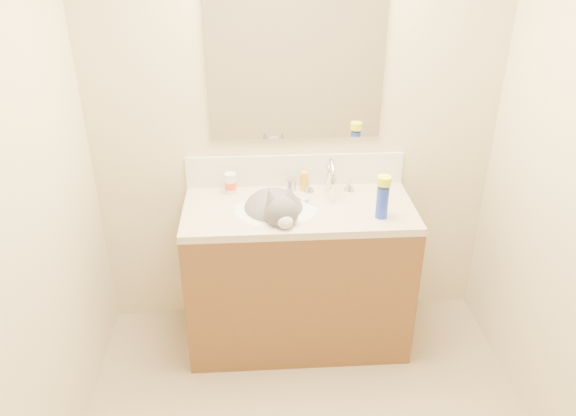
{
  "coord_description": "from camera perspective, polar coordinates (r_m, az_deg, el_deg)",
  "views": [
    {
      "loc": [
        -0.22,
        -1.59,
        2.22
      ],
      "look_at": [
        -0.06,
        0.92,
        0.88
      ],
      "focal_mm": 35.0,
      "sensor_mm": 36.0,
      "label": 1
    }
  ],
  "objects": [
    {
      "name": "room_shell",
      "position": [
        1.77,
        3.88,
        3.44
      ],
      "size": [
        2.24,
        2.54,
        2.52
      ],
      "color": "beige",
      "rests_on": "ground"
    },
    {
      "name": "vanity_cabinet",
      "position": [
        3.15,
        1.04,
        -7.12
      ],
      "size": [
        1.2,
        0.55,
        0.82
      ],
      "primitive_type": "cube",
      "color": "brown",
      "rests_on": "ground"
    },
    {
      "name": "counter_slab",
      "position": [
        2.92,
        1.11,
        -0.2
      ],
      "size": [
        1.2,
        0.55,
        0.04
      ],
      "primitive_type": "cube",
      "color": "beige",
      "rests_on": "vanity_cabinet"
    },
    {
      "name": "basin",
      "position": [
        2.91,
        -1.2,
        -1.42
      ],
      "size": [
        0.45,
        0.36,
        0.14
      ],
      "primitive_type": "ellipsoid",
      "color": "white",
      "rests_on": "vanity_cabinet"
    },
    {
      "name": "faucet",
      "position": [
        3.02,
        4.33,
        2.91
      ],
      "size": [
        0.28,
        0.2,
        0.21
      ],
      "color": "silver",
      "rests_on": "counter_slab"
    },
    {
      "name": "cat",
      "position": [
        2.89,
        -1.28,
        -0.5
      ],
      "size": [
        0.42,
        0.48,
        0.34
      ],
      "rotation": [
        0.0,
        0.0,
        0.21
      ],
      "color": "#565356",
      "rests_on": "basin"
    },
    {
      "name": "backsplash",
      "position": [
        3.11,
        0.73,
        3.87
      ],
      "size": [
        1.2,
        0.02,
        0.18
      ],
      "primitive_type": "cube",
      "color": "silver",
      "rests_on": "counter_slab"
    },
    {
      "name": "mirror",
      "position": [
        2.92,
        0.81,
        14.51
      ],
      "size": [
        0.9,
        0.02,
        0.8
      ],
      "primitive_type": "cube",
      "color": "white",
      "rests_on": "room_shell"
    },
    {
      "name": "pill_bottle",
      "position": [
        3.05,
        -5.86,
        2.53
      ],
      "size": [
        0.08,
        0.08,
        0.11
      ],
      "primitive_type": "cylinder",
      "rotation": [
        0.0,
        0.0,
        -0.34
      ],
      "color": "white",
      "rests_on": "counter_slab"
    },
    {
      "name": "pill_label",
      "position": [
        3.05,
        -5.85,
        2.34
      ],
      "size": [
        0.08,
        0.08,
        0.04
      ],
      "primitive_type": "cylinder",
      "rotation": [
        0.0,
        0.0,
        -0.34
      ],
      "color": "#FA4C29",
      "rests_on": "pill_bottle"
    },
    {
      "name": "silver_jar",
      "position": [
        3.08,
        0.33,
        2.37
      ],
      "size": [
        0.05,
        0.05,
        0.06
      ],
      "primitive_type": "cylinder",
      "rotation": [
        0.0,
        0.0,
        -0.04
      ],
      "color": "#B7B7BC",
      "rests_on": "counter_slab"
    },
    {
      "name": "amber_bottle",
      "position": [
        3.07,
        1.66,
        2.76
      ],
      "size": [
        0.05,
        0.05,
        0.11
      ],
      "primitive_type": "cylinder",
      "rotation": [
        0.0,
        0.0,
        0.32
      ],
      "color": "gold",
      "rests_on": "counter_slab"
    },
    {
      "name": "toothbrush",
      "position": [
        2.95,
        1.99,
        0.67
      ],
      "size": [
        0.1,
        0.11,
        0.01
      ],
      "primitive_type": "cube",
      "rotation": [
        0.0,
        0.0,
        0.73
      ],
      "color": "white",
      "rests_on": "counter_slab"
    },
    {
      "name": "toothbrush_head",
      "position": [
        2.95,
        2.0,
        0.71
      ],
      "size": [
        0.03,
        0.03,
        0.01
      ],
      "primitive_type": "cube",
      "rotation": [
        0.0,
        0.0,
        0.73
      ],
      "color": "#6593D8",
      "rests_on": "counter_slab"
    },
    {
      "name": "spray_can",
      "position": [
        2.81,
        9.55,
        0.57
      ],
      "size": [
        0.08,
        0.08,
        0.16
      ],
      "primitive_type": "cylinder",
      "rotation": [
        0.0,
        0.0,
        0.35
      ],
      "color": "#1C34C4",
      "rests_on": "counter_slab"
    },
    {
      "name": "spray_cap",
      "position": [
        2.76,
        9.74,
        2.76
      ],
      "size": [
        0.09,
        0.09,
        0.04
      ],
      "primitive_type": "cylinder",
      "rotation": [
        0.0,
        0.0,
        0.35
      ],
      "color": "#E8F619",
      "rests_on": "spray_can"
    }
  ]
}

